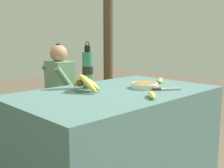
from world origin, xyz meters
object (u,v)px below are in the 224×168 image
Objects in this scene: banana_bunch_ripe at (84,82)px; support_post_far at (108,17)px; serving_bowl at (145,85)px; water_bottle at (88,69)px; loose_banana_front at (152,95)px; seated_vendor at (56,86)px; knife at (163,89)px; wooden_bench at (35,113)px; loose_banana_side at (160,80)px.

banana_bunch_ripe is 0.09× the size of support_post_far.
serving_bowl is 0.41m from water_bottle.
loose_banana_front is 1.64m from seated_vendor.
knife is at bearing -53.85° from water_bottle.
knife reaches higher than wooden_bench.
serving_bowl is at bearing -125.98° from support_post_far.
loose_banana_front is at bearing -148.55° from loose_banana_side.
water_bottle is 0.30× the size of seated_vendor.
loose_banana_front is (0.06, -0.51, -0.11)m from water_bottle.
serving_bowl reaches higher than loose_banana_front.
knife is at bearing 91.94° from seated_vendor.
banana_bunch_ripe is 1.98× the size of loose_banana_front.
loose_banana_side is at bearing -10.45° from banana_bunch_ripe.
seated_vendor is at bearing -167.28° from support_post_far.
banana_bunch_ripe is 1.77× the size of loose_banana_side.
knife is 0.10× the size of wooden_bench.
wooden_bench is at bearing 0.64° from seated_vendor.
loose_banana_front is 0.26m from knife.
knife is 2.14m from support_post_far.
loose_banana_side is at bearing 102.28° from seated_vendor.
support_post_far is at bearing 60.03° from loose_banana_side.
banana_bunch_ripe is at bearing -103.45° from wooden_bench.
loose_banana_side is at bearing -119.97° from support_post_far.
banana_bunch_ripe reaches higher than loose_banana_front.
banana_bunch_ripe is at bearing 175.67° from knife.
loose_banana_front is 2.34m from support_post_far.
banana_bunch_ripe is at bearing 111.64° from loose_banana_front.
seated_vendor is at bearing 68.24° from water_bottle.
seated_vendor is at bearing 83.57° from serving_bowl.
serving_bowl reaches higher than wooden_bench.
loose_banana_front reaches higher than wooden_bench.
serving_bowl is 0.29m from loose_banana_side.
knife is at bearing -85.44° from wooden_bench.
water_bottle is 1.20m from seated_vendor.
support_post_far is (1.43, 1.30, 0.48)m from water_bottle.
knife is at bearing 22.01° from loose_banana_front.
loose_banana_front is 0.07× the size of wooden_bench.
support_post_far is at bearing 42.30° from banana_bunch_ripe.
serving_bowl is 0.10× the size of wooden_bench.
support_post_far reaches higher than loose_banana_front.
seated_vendor is (0.25, -0.03, 0.27)m from wooden_bench.
wooden_bench is (0.18, 1.10, -0.57)m from water_bottle.
water_bottle is at bearing 159.01° from loose_banana_side.
banana_bunch_ripe is 0.52m from knife.
loose_banana_side is (0.55, -0.21, -0.11)m from water_bottle.
knife is 1.51m from seated_vendor.
support_post_far reaches higher than loose_banana_side.
banana_bunch_ripe is 2.14m from support_post_far.
serving_bowl is 0.07× the size of support_post_far.
banana_bunch_ripe is at bearing 72.24° from seated_vendor.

